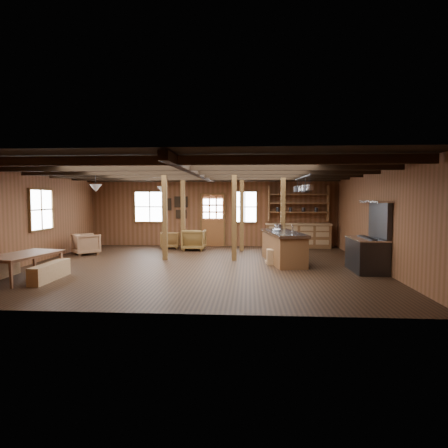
{
  "coord_description": "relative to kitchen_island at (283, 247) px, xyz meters",
  "views": [
    {
      "loc": [
        1.44,
        -10.66,
        1.96
      ],
      "look_at": [
        0.67,
        1.18,
        1.13
      ],
      "focal_mm": 30.0,
      "sensor_mm": 36.0,
      "label": 1
    }
  ],
  "objects": [
    {
      "name": "window_left",
      "position": [
        -7.46,
        -0.2,
        1.12
      ],
      "size": [
        0.14,
        1.24,
        1.32
      ],
      "color": "white",
      "rests_on": "wall_back"
    },
    {
      "name": "notice_boards",
      "position": [
        -4.0,
        3.76,
        1.16
      ],
      "size": [
        1.08,
        0.03,
        0.9
      ],
      "color": "silver",
      "rests_on": "wall_back"
    },
    {
      "name": "armchair_a",
      "position": [
        -4.1,
        2.97,
        -0.15
      ],
      "size": [
        0.77,
        0.79,
        0.65
      ],
      "primitive_type": "imported",
      "rotation": [
        0.0,
        0.0,
        3.26
      ],
      "color": "brown",
      "rests_on": "floor"
    },
    {
      "name": "dining_table",
      "position": [
        -6.4,
        -2.82,
        -0.16
      ],
      "size": [
        1.31,
        1.94,
        0.63
      ],
      "primitive_type": "imported",
      "rotation": [
        0.0,
        0.0,
        1.39
      ],
      "color": "brown",
      "rests_on": "floor"
    },
    {
      "name": "counter_pot",
      "position": [
        -0.07,
        0.98,
        0.54
      ],
      "size": [
        0.27,
        0.27,
        0.16
      ],
      "primitive_type": "cylinder",
      "color": "#ADB0B4",
      "rests_on": "kitchen_island"
    },
    {
      "name": "armchair_c",
      "position": [
        -6.67,
        1.2,
        -0.11
      ],
      "size": [
        1.12,
        1.12,
        0.73
      ],
      "primitive_type": "imported",
      "rotation": [
        0.0,
        0.0,
        2.3
      ],
      "color": "brown",
      "rests_on": "floor"
    },
    {
      "name": "bowl",
      "position": [
        -0.19,
        0.23,
        0.49
      ],
      "size": [
        0.31,
        0.31,
        0.06
      ],
      "primitive_type": "imported",
      "rotation": [
        0.0,
        0.0,
        -0.21
      ],
      "color": "silver",
      "rests_on": "kitchen_island"
    },
    {
      "name": "timber_posts",
      "position": [
        -1.98,
        1.38,
        0.92
      ],
      "size": [
        3.95,
        2.35,
        2.8
      ],
      "color": "#462C14",
      "rests_on": "floor"
    },
    {
      "name": "room",
      "position": [
        -2.5,
        -0.7,
        0.92
      ],
      "size": [
        10.04,
        9.04,
        2.84
      ],
      "color": "black",
      "rests_on": "ground"
    },
    {
      "name": "kitchen_island",
      "position": [
        0.0,
        0.0,
        0.0
      ],
      "size": [
        1.28,
        2.61,
        1.2
      ],
      "rotation": [
        0.0,
        0.0,
        0.16
      ],
      "color": "brown",
      "rests_on": "floor"
    },
    {
      "name": "pendant_lamps",
      "position": [
        -4.75,
        0.3,
        1.77
      ],
      "size": [
        1.86,
        2.36,
        0.66
      ],
      "color": "#2B2B2D",
      "rests_on": "ceiling"
    },
    {
      "name": "back_counter",
      "position": [
        0.9,
        3.51,
        0.12
      ],
      "size": [
        2.55,
        0.6,
        2.45
      ],
      "color": "brown",
      "rests_on": "floor"
    },
    {
      "name": "window_back_left",
      "position": [
        -5.1,
        3.76,
        1.12
      ],
      "size": [
        1.32,
        0.06,
        1.32
      ],
      "color": "white",
      "rests_on": "wall_back"
    },
    {
      "name": "step_stool",
      "position": [
        -0.29,
        -0.33,
        -0.26
      ],
      "size": [
        0.51,
        0.38,
        0.44
      ],
      "primitive_type": "cube",
      "rotation": [
        0.0,
        0.0,
        0.04
      ],
      "color": "olive",
      "rests_on": "floor"
    },
    {
      "name": "back_door",
      "position": [
        -2.5,
        3.75,
        0.4
      ],
      "size": [
        1.02,
        0.08,
        2.15
      ],
      "color": "brown",
      "rests_on": "floor"
    },
    {
      "name": "armchair_b",
      "position": [
        -3.1,
        2.55,
        -0.09
      ],
      "size": [
        0.85,
        0.87,
        0.78
      ],
      "primitive_type": "imported",
      "rotation": [
        0.0,
        0.0,
        3.13
      ],
      "color": "brown",
      "rests_on": "floor"
    },
    {
      "name": "commercial_range",
      "position": [
        2.15,
        -1.21,
        0.14
      ],
      "size": [
        0.79,
        1.53,
        1.89
      ],
      "color": "#2B2B2D",
      "rests_on": "floor"
    },
    {
      "name": "pot_rack",
      "position": [
        0.5,
        -0.26,
        1.78
      ],
      "size": [
        0.35,
        3.0,
        0.44
      ],
      "color": "#2B2B2D",
      "rests_on": "ceiling"
    },
    {
      "name": "window_back_right",
      "position": [
        -1.2,
        3.76,
        1.12
      ],
      "size": [
        1.02,
        0.06,
        1.32
      ],
      "color": "white",
      "rests_on": "wall_back"
    },
    {
      "name": "bench_aisle",
      "position": [
        -5.79,
        -2.82,
        -0.27
      ],
      "size": [
        0.28,
        1.49,
        0.41
      ],
      "primitive_type": "cube",
      "color": "olive",
      "rests_on": "floor"
    },
    {
      "name": "ceiling_joists",
      "position": [
        -2.5,
        -0.52,
        2.2
      ],
      "size": [
        9.8,
        8.82,
        0.18
      ],
      "color": "black",
      "rests_on": "ceiling"
    }
  ]
}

